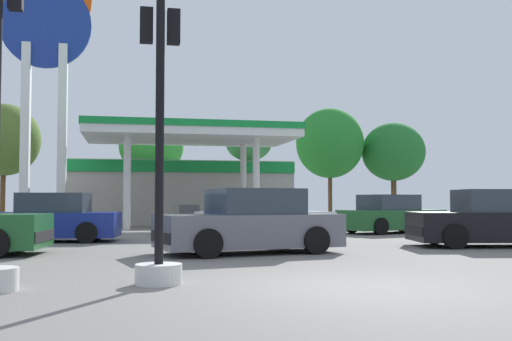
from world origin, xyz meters
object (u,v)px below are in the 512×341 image
car_6 (493,221)px  station_pole_sign (45,51)px  car_0 (265,219)px  tree_4 (330,143)px  car_3 (250,224)px  traffic_signal_1 (159,185)px  tree_2 (151,147)px  car_2 (391,216)px  tree_1 (4,140)px  car_4 (50,220)px  tree_5 (393,152)px  tree_3 (249,143)px

car_6 → station_pole_sign: bearing=134.5°
car_0 → tree_4: 22.24m
car_3 → traffic_signal_1: bearing=-116.2°
car_3 → tree_2: 22.46m
car_2 → tree_1: 23.84m
car_3 → tree_1: 25.85m
station_pole_sign → car_4: bearing=-81.3°
car_6 → tree_2: tree_2 is taller
car_3 → car_6: (7.27, 0.70, 0.01)m
car_3 → tree_5: (15.07, 24.13, 3.92)m
car_4 → tree_4: size_ratio=0.60×
tree_2 → tree_5: bearing=7.0°
station_pole_sign → tree_2: station_pole_sign is taller
tree_4 → tree_1: bearing=-177.1°
car_2 → tree_3: 15.01m
car_0 → tree_2: size_ratio=0.72×
car_4 → tree_1: bearing=105.0°
car_2 → car_6: car_6 is taller
car_2 → car_6: (-0.14, -7.17, 0.04)m
tree_1 → station_pole_sign: bearing=-68.1°
car_0 → tree_1: (-11.68, 18.73, 4.19)m
tree_3 → car_4: bearing=-120.6°
car_4 → tree_5: 28.03m
traffic_signal_1 → tree_3: bearing=75.7°
car_2 → tree_4: (3.14, 16.56, 4.50)m
tree_5 → tree_1: bearing=-178.3°
car_6 → tree_5: 25.01m
tree_2 → tree_4: (12.14, 2.36, 0.66)m
tree_2 → car_4: bearing=-102.9°
car_4 → tree_3: tree_3 is taller
car_2 → tree_2: (-9.00, 14.20, 3.84)m
car_2 → tree_3: tree_3 is taller
tree_2 → tree_3: bearing=-1.1°
car_0 → car_6: car_6 is taller
tree_1 → car_3: bearing=-66.4°
car_4 → car_6: 13.54m
car_4 → traffic_signal_1: size_ratio=0.99×
car_0 → tree_5: tree_5 is taller
tree_1 → tree_5: size_ratio=1.06×
car_3 → car_4: (-5.42, 5.42, -0.03)m
traffic_signal_1 → tree_2: tree_2 is taller
station_pole_sign → traffic_signal_1: bearing=-77.8°
car_4 → tree_2: tree_2 is taller
tree_3 → tree_4: size_ratio=0.80×
car_3 → station_pole_sign: bearing=114.5°
tree_1 → tree_4: (20.76, 1.06, 0.30)m
station_pole_sign → car_4: (1.47, -9.67, -7.71)m
car_2 → station_pole_sign: bearing=153.2°
car_2 → car_3: size_ratio=0.97×
car_6 → tree_1: bearing=127.6°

